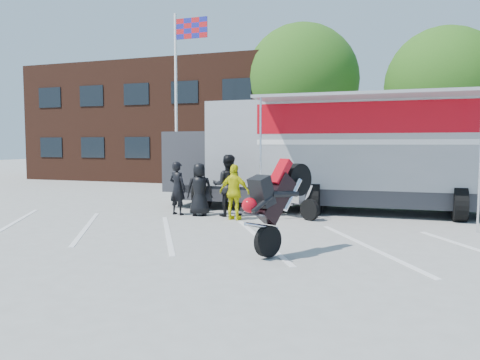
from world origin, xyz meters
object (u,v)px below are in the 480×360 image
Objects in this scene: flagpole at (181,80)px; spectator_leather_c at (227,185)px; transporter_truck at (336,211)px; stunt_bike_rider at (291,253)px; tree_mid at (444,86)px; spectator_hivis at (235,192)px; tree_left at (302,81)px; spectator_leather_a at (199,189)px; spectator_leather_b at (177,188)px; parked_motorcycle at (291,218)px.

flagpole is 8.50m from spectator_leather_c.
transporter_truck is 6.36m from stunt_bike_rider.
tree_mid is at bearing 23.97° from flagpole.
tree_mid is 4.77× the size of spectator_hivis.
stunt_bike_rider is at bearing 107.54° from spectator_leather_c.
spectator_leather_c is (-2.94, 4.14, 0.94)m from stunt_bike_rider.
tree_left is 12.82m from spectator_leather_c.
tree_left is 13.06m from spectator_leather_a.
stunt_bike_rider is 1.26× the size of spectator_hivis.
tree_left is at bearing 54.72° from flagpole.
transporter_truck is 6.81× the size of spectator_leather_b.
spectator_leather_c reaches higher than spectator_leather_b.
spectator_hivis is at bearing -53.14° from flagpole.
spectator_leather_b is (-4.52, -2.49, 0.83)m from transporter_truck.
parked_motorcycle is 1.12× the size of spectator_leather_c.
spectator_leather_a is at bearing 129.53° from parked_motorcycle.
stunt_bike_rider is 1.23× the size of spectator_leather_b.
transporter_truck is at bearing -0.87° from parked_motorcycle.
parked_motorcycle is 1.27× the size of spectator_leather_b.
parked_motorcycle is 1.31× the size of spectator_hivis.
spectator_leather_b is at bearing -7.96° from spectator_leather_c.
parked_motorcycle is at bearing -120.35° from transporter_truck.
stunt_bike_rider is at bearing 155.07° from spectator_leather_b.
flagpole reaches higher than stunt_bike_rider.
spectator_leather_b reaches higher than parked_motorcycle.
transporter_truck is at bearing -113.55° from tree_mid.
parked_motorcycle is (2.12, -11.62, -5.57)m from tree_left.
parked_motorcycle is at bearing 171.92° from spectator_leather_c.
spectator_leather_b reaches higher than spectator_hivis.
spectator_leather_b is (-4.49, 3.87, 0.83)m from stunt_bike_rider.
flagpole is 7.37m from tree_left.
spectator_leather_b is at bearing -152.00° from transporter_truck.
spectator_hivis is at bearing -118.67° from tree_mid.
parked_motorcycle is at bearing 131.62° from stunt_bike_rider.
parked_motorcycle is 3.60m from spectator_leather_b.
tree_left is at bearing 38.98° from parked_motorcycle.
transporter_truck is (-3.80, -8.73, -4.94)m from tree_mid.
flagpole is at bearing -46.65° from spectator_hivis.
spectator_leather_a is (-0.61, -12.15, -4.75)m from tree_left.
transporter_truck is 7.00× the size of spectator_hivis.
spectator_leather_a is 0.72m from spectator_leather_b.
spectator_leather_c is at bearing -154.33° from spectator_leather_b.
spectator_hivis is (0.68, -12.57, -4.76)m from tree_left.
tree_mid is 4.64× the size of spectator_leather_b.
spectator_leather_a is at bearing -4.31° from spectator_leather_c.
flagpole is 4.26× the size of spectator_leather_c.
flagpole reaches higher than spectator_hivis.
tree_mid is at bearing -8.13° from tree_left.
spectator_hivis is at bearing -86.92° from tree_left.
tree_mid is 12.69m from parked_motorcycle.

